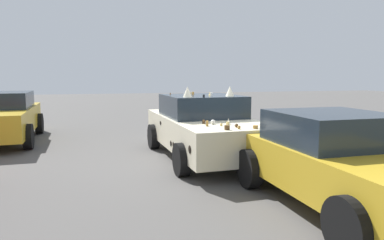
{
  "coord_description": "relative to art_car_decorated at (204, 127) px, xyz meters",
  "views": [
    {
      "loc": [
        -8.01,
        2.37,
        1.95
      ],
      "look_at": [
        0.0,
        0.3,
        0.9
      ],
      "focal_mm": 33.63,
      "sensor_mm": 36.0,
      "label": 1
    }
  ],
  "objects": [
    {
      "name": "parked_sedan_near_left",
      "position": [
        -3.62,
        -0.99,
        -0.04
      ],
      "size": [
        4.04,
        2.0,
        1.39
      ],
      "rotation": [
        0.0,
        0.0,
        3.16
      ],
      "color": "gold",
      "rests_on": "ground"
    },
    {
      "name": "ground_plane",
      "position": [
        -0.04,
        -0.0,
        -0.73
      ],
      "size": [
        60.0,
        60.0,
        0.0
      ],
      "primitive_type": "plane",
      "color": "#514F4C"
    },
    {
      "name": "art_car_decorated",
      "position": [
        0.0,
        0.0,
        0.0
      ],
      "size": [
        4.48,
        2.28,
        1.69
      ],
      "rotation": [
        0.0,
        0.0,
        3.19
      ],
      "color": "beige",
      "rests_on": "ground"
    }
  ]
}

